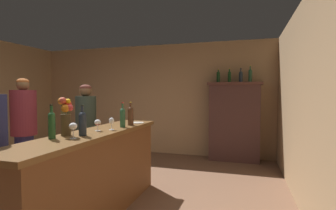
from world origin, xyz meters
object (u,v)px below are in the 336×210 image
at_px(patron_in_navy, 86,128).
at_px(wine_glass_mid, 112,121).
at_px(wine_glass_front, 73,127).
at_px(display_bottle_midright, 250,75).
at_px(wine_bottle_malbec, 131,115).
at_px(wine_glass_rear, 98,123).
at_px(bar_counter, 95,175).
at_px(patron_by_cabinet, 24,130).
at_px(display_bottle_left, 218,76).
at_px(wine_bottle_syrah, 52,124).
at_px(flower_arrangement, 66,114).
at_px(wine_bottle_chardonnay, 83,122).
at_px(display_bottle_midleft, 229,76).
at_px(wine_bottle_rose, 123,116).
at_px(cheese_plate, 137,123).
at_px(display_bottle_center, 241,76).
at_px(display_cabinet, 234,120).

bearing_deg(patron_in_navy, wine_glass_mid, -9.88).
height_order(wine_glass_front, display_bottle_midright, display_bottle_midright).
height_order(wine_bottle_malbec, wine_glass_rear, wine_bottle_malbec).
bearing_deg(bar_counter, wine_bottle_malbec, 77.65).
xyz_separation_m(bar_counter, wine_bottle_malbec, (0.15, 0.66, 0.64)).
distance_m(wine_bottle_malbec, patron_by_cabinet, 1.63).
bearing_deg(wine_glass_mid, display_bottle_left, 71.62).
xyz_separation_m(bar_counter, wine_bottle_syrah, (-0.14, -0.50, 0.65)).
height_order(bar_counter, wine_glass_front, wine_glass_front).
height_order(flower_arrangement, patron_in_navy, patron_in_navy).
relative_size(wine_glass_mid, patron_in_navy, 0.09).
bearing_deg(wine_glass_front, wine_bottle_chardonnay, 94.52).
xyz_separation_m(wine_glass_mid, display_bottle_midleft, (1.20, 2.90, 0.70)).
distance_m(wine_bottle_rose, patron_in_navy, 1.19).
distance_m(wine_glass_rear, display_bottle_midleft, 3.37).
relative_size(wine_bottle_malbec, wine_glass_rear, 2.41).
xyz_separation_m(wine_bottle_chardonnay, wine_bottle_rose, (0.09, 0.72, -0.00)).
bearing_deg(patron_in_navy, wine_bottle_malbec, 10.07).
height_order(bar_counter, cheese_plate, cheese_plate).
bearing_deg(bar_counter, cheese_plate, 81.89).
relative_size(bar_counter, wine_glass_rear, 18.77).
bearing_deg(display_bottle_midright, wine_glass_mid, -119.20).
distance_m(wine_glass_front, wine_glass_mid, 0.64).
xyz_separation_m(wine_glass_mid, display_bottle_center, (1.43, 2.90, 0.70)).
bearing_deg(wine_glass_rear, wine_bottle_chardonnay, -83.20).
xyz_separation_m(wine_glass_front, wine_glass_rear, (-0.05, 0.51, -0.02)).
bearing_deg(bar_counter, wine_glass_front, -82.79).
xyz_separation_m(display_bottle_left, patron_by_cabinet, (-2.53, -2.68, -0.90)).
xyz_separation_m(display_cabinet, flower_arrangement, (-1.56, -3.40, 0.36)).
relative_size(display_bottle_midleft, patron_in_navy, 0.19).
distance_m(bar_counter, wine_bottle_malbec, 0.93).
bearing_deg(wine_bottle_malbec, wine_bottle_chardonnay, -96.30).
relative_size(wine_glass_front, cheese_plate, 0.79).
xyz_separation_m(flower_arrangement, display_bottle_center, (1.68, 3.40, 0.57)).
bearing_deg(flower_arrangement, wine_glass_mid, 63.35).
bearing_deg(patron_in_navy, wine_glass_rear, -17.20).
xyz_separation_m(wine_bottle_rose, wine_glass_rear, (-0.13, -0.38, -0.05)).
height_order(wine_bottle_chardonnay, wine_glass_rear, wine_bottle_chardonnay).
bearing_deg(display_cabinet, wine_bottle_rose, -116.07).
bearing_deg(display_cabinet, display_bottle_left, 180.00).
relative_size(flower_arrangement, display_bottle_center, 1.33).
height_order(wine_glass_mid, patron_in_navy, patron_in_navy).
relative_size(wine_bottle_rose, display_bottle_midright, 0.94).
xyz_separation_m(wine_bottle_rose, patron_by_cabinet, (-1.58, -0.04, -0.24)).
relative_size(wine_glass_mid, display_bottle_left, 0.51).
bearing_deg(wine_bottle_chardonnay, wine_bottle_syrah, -127.78).
bearing_deg(wine_glass_front, display_bottle_center, 67.11).
height_order(flower_arrangement, display_bottle_midright, display_bottle_midright).
height_order(wine_bottle_malbec, patron_by_cabinet, patron_by_cabinet).
height_order(display_cabinet, patron_in_navy, display_cabinet).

